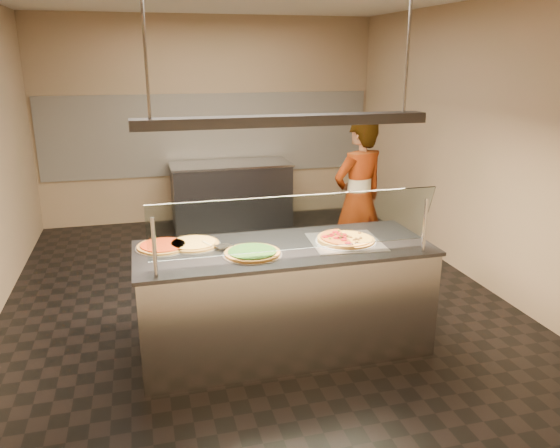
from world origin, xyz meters
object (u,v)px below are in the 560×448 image
object	(u,v)px
prep_table	(231,194)
half_pizza_sausage	(359,238)
half_pizza_pepperoni	(333,239)
pizza_spatula	(214,244)
sneeze_guard	(296,224)
perforated_tray	(345,241)
pizza_tomato	(163,246)
worker	(358,199)
heat_lamp_housing	(284,121)
pizza_cheese	(193,243)
pizza_spinach	(252,253)
serving_counter	(284,298)

from	to	relation	value
prep_table	half_pizza_sausage	bearing A→B (deg)	-83.07
half_pizza_pepperoni	pizza_spatula	size ratio (longest dim) A/B	2.00
sneeze_guard	perforated_tray	bearing A→B (deg)	31.17
pizza_tomato	worker	world-z (taller)	worker
perforated_tray	pizza_spatula	xyz separation A→B (m)	(-1.09, 0.14, 0.02)
worker	heat_lamp_housing	distance (m)	2.12
half_pizza_sausage	pizza_cheese	distance (m)	1.38
half_pizza_pepperoni	pizza_tomato	world-z (taller)	half_pizza_pepperoni
perforated_tray	pizza_spinach	bearing A→B (deg)	-172.95
perforated_tray	pizza_spatula	distance (m)	1.10
serving_counter	pizza_spinach	world-z (taller)	pizza_spinach
pizza_spatula	prep_table	size ratio (longest dim) A/B	0.14
sneeze_guard	prep_table	world-z (taller)	sneeze_guard
pizza_tomato	heat_lamp_housing	size ratio (longest dim) A/B	0.19
perforated_tray	serving_counter	bearing A→B (deg)	177.39
prep_table	heat_lamp_housing	xyz separation A→B (m)	(-0.19, -3.72, 1.48)
pizza_spinach	heat_lamp_housing	distance (m)	1.05
sneeze_guard	heat_lamp_housing	bearing A→B (deg)	90.00
pizza_tomato	worker	distance (m)	2.47
sneeze_guard	heat_lamp_housing	xyz separation A→B (m)	(0.00, 0.34, 0.72)
pizza_tomato	prep_table	distance (m)	3.72
serving_counter	heat_lamp_housing	bearing A→B (deg)	-91.79
perforated_tray	pizza_cheese	world-z (taller)	pizza_cheese
pizza_tomato	heat_lamp_housing	xyz separation A→B (m)	(0.96, -0.22, 1.01)
pizza_spatula	prep_table	world-z (taller)	pizza_spatula
pizza_cheese	pizza_spatula	size ratio (longest dim) A/B	1.83
pizza_spinach	prep_table	size ratio (longest dim) A/B	0.27
pizza_tomato	pizza_cheese	bearing A→B (deg)	-0.42
half_pizza_sausage	pizza_spinach	size ratio (longest dim) A/B	1.05
serving_counter	perforated_tray	world-z (taller)	perforated_tray
pizza_spinach	pizza_tomato	xyz separation A→B (m)	(-0.67, 0.35, -0.00)
prep_table	serving_counter	bearing A→B (deg)	-92.89
sneeze_guard	half_pizza_sausage	world-z (taller)	sneeze_guard
pizza_spatula	prep_table	distance (m)	3.72
serving_counter	pizza_spinach	distance (m)	0.58
serving_counter	pizza_tomato	world-z (taller)	pizza_tomato
heat_lamp_housing	prep_table	bearing A→B (deg)	87.11
sneeze_guard	serving_counter	bearing A→B (deg)	90.00
heat_lamp_housing	perforated_tray	bearing A→B (deg)	-2.61
serving_counter	pizza_cheese	world-z (taller)	pizza_cheese
perforated_tray	half_pizza_sausage	size ratio (longest dim) A/B	1.25
pizza_cheese	worker	world-z (taller)	worker
pizza_spatula	half_pizza_pepperoni	bearing A→B (deg)	-7.90
half_pizza_sausage	pizza_tomato	bearing A→B (deg)	171.18
pizza_cheese	worker	size ratio (longest dim) A/B	0.25
pizza_tomato	heat_lamp_housing	world-z (taller)	heat_lamp_housing
worker	heat_lamp_housing	bearing A→B (deg)	29.60
serving_counter	pizza_spatula	world-z (taller)	pizza_spatula
serving_counter	pizza_cheese	distance (m)	0.89
serving_counter	sneeze_guard	xyz separation A→B (m)	(-0.00, -0.34, 0.76)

